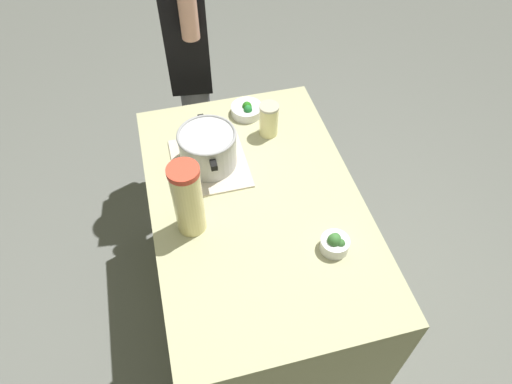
{
  "coord_description": "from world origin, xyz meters",
  "views": [
    {
      "loc": [
        -1.07,
        0.27,
        2.26
      ],
      "look_at": [
        0.0,
        0.0,
        0.95
      ],
      "focal_mm": 32.49,
      "sensor_mm": 36.0,
      "label": 1
    }
  ],
  "objects_px": {
    "broccoli_bowl_center": "(247,110)",
    "lemonade_pitcher": "(188,199)",
    "cooking_pot": "(208,148)",
    "person_cook": "(190,57)",
    "mason_jar": "(269,120)",
    "broccoli_bowl_front": "(335,243)"
  },
  "relations": [
    {
      "from": "broccoli_bowl_center",
      "to": "lemonade_pitcher",
      "type": "bearing_deg",
      "value": 148.56
    },
    {
      "from": "cooking_pot",
      "to": "lemonade_pitcher",
      "type": "xyz_separation_m",
      "value": [
        -0.29,
        0.12,
        0.06
      ]
    },
    {
      "from": "cooking_pot",
      "to": "person_cook",
      "type": "distance_m",
      "value": 0.75
    },
    {
      "from": "mason_jar",
      "to": "broccoli_bowl_front",
      "type": "xyz_separation_m",
      "value": [
        -0.63,
        -0.07,
        -0.04
      ]
    },
    {
      "from": "broccoli_bowl_center",
      "to": "person_cook",
      "type": "bearing_deg",
      "value": 20.63
    },
    {
      "from": "cooking_pot",
      "to": "mason_jar",
      "type": "bearing_deg",
      "value": -67.35
    },
    {
      "from": "lemonade_pitcher",
      "to": "broccoli_bowl_front",
      "type": "relative_size",
      "value": 3.0
    },
    {
      "from": "mason_jar",
      "to": "broccoli_bowl_center",
      "type": "height_order",
      "value": "mason_jar"
    },
    {
      "from": "mason_jar",
      "to": "broccoli_bowl_center",
      "type": "xyz_separation_m",
      "value": [
        0.15,
        0.06,
        -0.05
      ]
    },
    {
      "from": "mason_jar",
      "to": "broccoli_bowl_front",
      "type": "bearing_deg",
      "value": -174.06
    },
    {
      "from": "mason_jar",
      "to": "cooking_pot",
      "type": "bearing_deg",
      "value": 112.65
    },
    {
      "from": "lemonade_pitcher",
      "to": "mason_jar",
      "type": "bearing_deg",
      "value": -44.37
    },
    {
      "from": "person_cook",
      "to": "mason_jar",
      "type": "bearing_deg",
      "value": -158.91
    },
    {
      "from": "lemonade_pitcher",
      "to": "broccoli_bowl_center",
      "type": "relative_size",
      "value": 2.17
    },
    {
      "from": "lemonade_pitcher",
      "to": "broccoli_bowl_front",
      "type": "height_order",
      "value": "lemonade_pitcher"
    },
    {
      "from": "lemonade_pitcher",
      "to": "person_cook",
      "type": "height_order",
      "value": "person_cook"
    },
    {
      "from": "person_cook",
      "to": "cooking_pot",
      "type": "bearing_deg",
      "value": 177.08
    },
    {
      "from": "lemonade_pitcher",
      "to": "mason_jar",
      "type": "xyz_separation_m",
      "value": [
        0.41,
        -0.4,
        -0.08
      ]
    },
    {
      "from": "cooking_pot",
      "to": "person_cook",
      "type": "relative_size",
      "value": 0.18
    },
    {
      "from": "cooking_pot",
      "to": "person_cook",
      "type": "bearing_deg",
      "value": -2.92
    },
    {
      "from": "mason_jar",
      "to": "broccoli_bowl_front",
      "type": "distance_m",
      "value": 0.63
    },
    {
      "from": "mason_jar",
      "to": "broccoli_bowl_center",
      "type": "distance_m",
      "value": 0.17
    }
  ]
}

